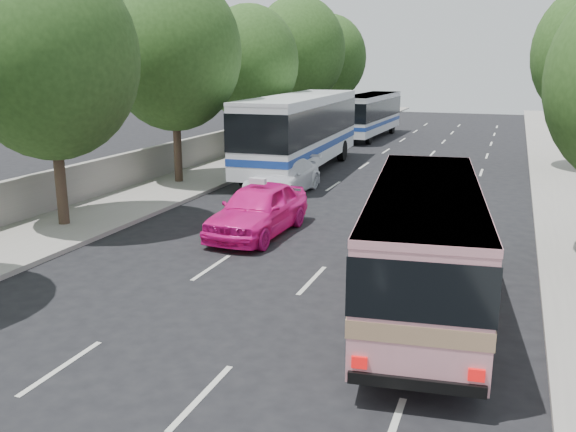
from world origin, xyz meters
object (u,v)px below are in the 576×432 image
at_px(pink_taxi, 258,209).
at_px(pink_bus, 424,234).
at_px(tour_coach_front, 301,126).
at_px(white_pickup, 283,177).
at_px(tour_coach_rear, 370,112).

bearing_deg(pink_taxi, pink_bus, -35.65).
xyz_separation_m(pink_taxi, tour_coach_front, (-2.50, 11.50, 1.48)).
xyz_separation_m(pink_taxi, white_pickup, (-1.44, 6.13, -0.11)).
bearing_deg(tour_coach_front, white_pickup, -81.25).
height_order(tour_coach_front, tour_coach_rear, tour_coach_front).
relative_size(pink_taxi, white_pickup, 0.98).
height_order(pink_taxi, tour_coach_front, tour_coach_front).
distance_m(white_pickup, tour_coach_rear, 20.89).
distance_m(white_pickup, tour_coach_front, 5.70).
bearing_deg(white_pickup, pink_bus, -53.24).
relative_size(pink_bus, tour_coach_front, 0.70).
xyz_separation_m(white_pickup, tour_coach_front, (-1.06, 5.37, 1.60)).
distance_m(pink_bus, pink_taxi, 7.45).
bearing_deg(pink_taxi, white_pickup, 104.76).
bearing_deg(pink_bus, white_pickup, 117.53).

